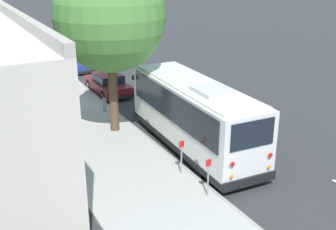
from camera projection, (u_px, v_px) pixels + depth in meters
ground_plane at (212, 160)px, 18.32m from camera, size 160.00×160.00×0.00m
sidewalk_slab at (132, 179)px, 16.61m from camera, size 80.00×4.36×0.15m
curb_strip at (182, 166)px, 17.61m from camera, size 80.00×0.14×0.15m
shuttle_bus at (194, 112)px, 18.86m from camera, size 8.88×2.78×3.29m
parked_sedan_maroon at (108, 84)px, 27.14m from camera, size 4.38×1.86×1.30m
parked_sedan_blue at (78, 62)px, 32.95m from camera, size 4.48×1.83×1.28m
parked_sedan_white at (57, 49)px, 37.52m from camera, size 4.78×2.04×1.31m
street_tree at (108, 8)px, 19.17m from camera, size 5.17×5.17×8.97m
sign_post_near at (208, 177)px, 15.08m from camera, size 0.06×0.22×1.45m
sign_post_far at (181, 157)px, 16.66m from camera, size 0.06×0.22×1.41m
fire_hydrant at (105, 104)px, 23.52m from camera, size 0.22×0.22×0.81m
lane_stripe_mid at (255, 137)px, 20.65m from camera, size 2.40×0.14×0.01m
lane_stripe_ahead at (191, 102)px, 25.59m from camera, size 2.40×0.14×0.01m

